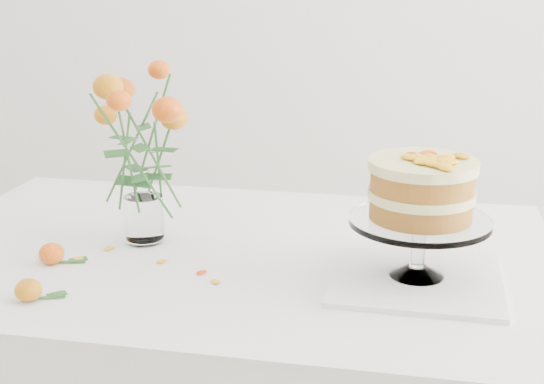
{
  "coord_description": "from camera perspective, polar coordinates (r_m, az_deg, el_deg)",
  "views": [
    {
      "loc": [
        0.4,
        -1.51,
        1.37
      ],
      "look_at": [
        0.11,
        -0.04,
        0.91
      ],
      "focal_mm": 50.0,
      "sensor_mm": 36.0,
      "label": 1
    }
  ],
  "objects": [
    {
      "name": "rose_vase",
      "position": [
        1.68,
        -9.94,
        4.45
      ],
      "size": [
        0.3,
        0.3,
        0.43
      ],
      "rotation": [
        0.0,
        0.0,
        0.07
      ],
      "color": "white",
      "rests_on": "table"
    },
    {
      "name": "loose_rose_near",
      "position": [
        1.5,
        -17.86,
        -7.04
      ],
      "size": [
        0.09,
        0.05,
        0.04
      ],
      "rotation": [
        0.0,
        0.0,
        0.35
      ],
      "color": "orange",
      "rests_on": "table"
    },
    {
      "name": "napkin",
      "position": [
        1.55,
        10.81,
        -6.37
      ],
      "size": [
        0.34,
        0.34,
        0.01
      ],
      "primitive_type": "cube",
      "rotation": [
        0.0,
        0.0,
        -0.01
      ],
      "color": "white",
      "rests_on": "table"
    },
    {
      "name": "table",
      "position": [
        1.71,
        -3.25,
        -6.91
      ],
      "size": [
        1.43,
        0.93,
        0.76
      ],
      "color": "tan",
      "rests_on": "ground"
    },
    {
      "name": "stray_petal_b",
      "position": [
        1.56,
        -5.32,
        -6.06
      ],
      "size": [
        0.03,
        0.02,
        0.0
      ],
      "primitive_type": "ellipsoid",
      "color": "#FFA910",
      "rests_on": "table"
    },
    {
      "name": "stray_petal_a",
      "position": [
        1.63,
        -8.31,
        -5.21
      ],
      "size": [
        0.03,
        0.02,
        0.0
      ],
      "primitive_type": "ellipsoid",
      "color": "#FFA910",
      "rests_on": "table"
    },
    {
      "name": "cake_stand",
      "position": [
        1.49,
        11.17,
        -0.27
      ],
      "size": [
        0.28,
        0.28,
        0.25
      ],
      "rotation": [
        0.0,
        0.0,
        -0.11
      ],
      "color": "white",
      "rests_on": "napkin"
    },
    {
      "name": "stray_petal_c",
      "position": [
        1.52,
        -4.29,
        -6.77
      ],
      "size": [
        0.03,
        0.02,
        0.0
      ],
      "primitive_type": "ellipsoid",
      "color": "#FFA910",
      "rests_on": "table"
    },
    {
      "name": "stray_petal_d",
      "position": [
        1.72,
        -12.16,
        -4.18
      ],
      "size": [
        0.03,
        0.02,
        0.0
      ],
      "primitive_type": "ellipsoid",
      "color": "#FFA910",
      "rests_on": "table"
    },
    {
      "name": "stray_petal_f",
      "position": [
        1.56,
        6.72,
        -6.11
      ],
      "size": [
        0.03,
        0.02,
        0.0
      ],
      "primitive_type": "ellipsoid",
      "color": "#FFA910",
      "rests_on": "table"
    },
    {
      "name": "stray_petal_e",
      "position": [
        1.68,
        -14.37,
        -4.89
      ],
      "size": [
        0.03,
        0.02,
        0.0
      ],
      "primitive_type": "ellipsoid",
      "color": "#FFA910",
      "rests_on": "table"
    },
    {
      "name": "loose_rose_far",
      "position": [
        1.66,
        -16.25,
        -4.48
      ],
      "size": [
        0.09,
        0.05,
        0.05
      ],
      "rotation": [
        0.0,
        0.0,
        0.22
      ],
      "color": "red",
      "rests_on": "table"
    }
  ]
}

